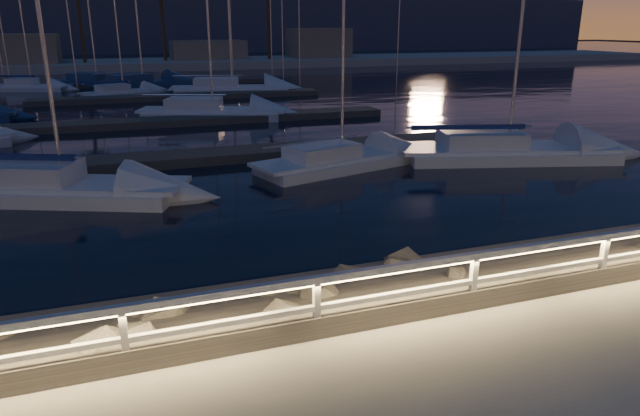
# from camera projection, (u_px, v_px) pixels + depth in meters

# --- Properties ---
(ground) EXTENTS (400.00, 400.00, 0.00)m
(ground) POSITION_uv_depth(u_px,v_px,m) (423.00, 315.00, 10.14)
(ground) COLOR #ABA69A
(ground) RESTS_ON ground
(harbor_water) EXTENTS (400.00, 440.00, 0.60)m
(harbor_water) POSITION_uv_depth(u_px,v_px,m) (193.00, 117.00, 38.45)
(harbor_water) COLOR black
(harbor_water) RESTS_ON ground
(guard_rail) EXTENTS (44.11, 0.12, 1.06)m
(guard_rail) POSITION_uv_depth(u_px,v_px,m) (422.00, 276.00, 9.88)
(guard_rail) COLOR white
(guard_rail) RESTS_ON ground
(riprap) EXTENTS (27.68, 2.60, 1.25)m
(riprap) POSITION_uv_depth(u_px,v_px,m) (128.00, 338.00, 9.70)
(riprap) COLOR #676158
(riprap) RESTS_ON ground
(floating_docks) EXTENTS (22.00, 36.00, 0.40)m
(floating_docks) POSITION_uv_depth(u_px,v_px,m) (190.00, 106.00, 39.43)
(floating_docks) COLOR #514A43
(floating_docks) RESTS_ON ground
(far_shore) EXTENTS (160.00, 14.00, 5.20)m
(far_shore) POSITION_uv_depth(u_px,v_px,m) (149.00, 61.00, 76.47)
(far_shore) COLOR #ABA69A
(far_shore) RESTS_ON ground
(distant_hills) EXTENTS (230.00, 37.50, 18.00)m
(distant_hills) POSITION_uv_depth(u_px,v_px,m) (22.00, 26.00, 121.63)
(distant_hills) COLOR #363E54
(distant_hills) RESTS_ON ground
(sailboat_b) EXTENTS (8.23, 5.19, 13.66)m
(sailboat_b) POSITION_uv_depth(u_px,v_px,m) (57.00, 186.00, 18.84)
(sailboat_b) COLOR silver
(sailboat_b) RESTS_ON ground
(sailboat_c) EXTENTS (7.81, 4.12, 12.77)m
(sailboat_c) POSITION_uv_depth(u_px,v_px,m) (338.00, 159.00, 22.85)
(sailboat_c) COLOR silver
(sailboat_c) RESTS_ON ground
(sailboat_d) EXTENTS (9.78, 5.19, 15.94)m
(sailboat_d) POSITION_uv_depth(u_px,v_px,m) (502.00, 149.00, 24.39)
(sailboat_d) COLOR silver
(sailboat_d) RESTS_ON ground
(sailboat_g) EXTENTS (9.24, 5.47, 15.18)m
(sailboat_g) POSITION_uv_depth(u_px,v_px,m) (209.00, 111.00, 35.15)
(sailboat_g) COLOR silver
(sailboat_g) RESTS_ON ground
(sailboat_j) EXTENTS (6.83, 4.15, 11.30)m
(sailboat_j) POSITION_uv_depth(u_px,v_px,m) (121.00, 92.00, 45.70)
(sailboat_j) COLOR silver
(sailboat_j) RESTS_ON ground
(sailboat_k) EXTENTS (9.64, 6.29, 16.01)m
(sailboat_k) POSITION_uv_depth(u_px,v_px,m) (140.00, 83.00, 51.83)
(sailboat_k) COLOR navy
(sailboat_k) RESTS_ON ground
(sailboat_l) EXTENTS (10.43, 5.12, 17.00)m
(sailboat_l) POSITION_uv_depth(u_px,v_px,m) (229.00, 88.00, 47.89)
(sailboat_l) COLOR silver
(sailboat_l) RESTS_ON ground
(sailboat_m) EXTENTS (6.69, 4.10, 11.12)m
(sailboat_m) POSITION_uv_depth(u_px,v_px,m) (30.00, 86.00, 49.89)
(sailboat_m) COLOR silver
(sailboat_m) RESTS_ON ground
(sailboat_n) EXTENTS (8.37, 5.35, 13.92)m
(sailboat_n) POSITION_uv_depth(u_px,v_px,m) (95.00, 82.00, 53.54)
(sailboat_n) COLOR navy
(sailboat_n) RESTS_ON ground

